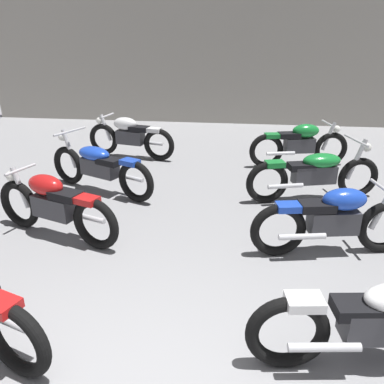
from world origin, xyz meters
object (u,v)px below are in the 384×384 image
at_px(motorcycle_right_row_3, 300,144).
at_px(motorcycle_right_row_2, 315,173).
at_px(motorcycle_left_row_1, 54,205).
at_px(motorcycle_right_row_1, 334,219).
at_px(motorcycle_left_row_2, 99,166).
at_px(motorcycle_left_row_3, 130,136).

bearing_deg(motorcycle_right_row_3, motorcycle_right_row_2, -89.41).
bearing_deg(motorcycle_left_row_1, motorcycle_right_row_1, 0.01).
distance_m(motorcycle_left_row_2, motorcycle_right_row_3, 3.85).
bearing_deg(motorcycle_left_row_3, motorcycle_right_row_2, -28.01).
bearing_deg(motorcycle_left_row_2, motorcycle_left_row_3, 90.25).
bearing_deg(motorcycle_left_row_1, motorcycle_right_row_2, 24.92).
distance_m(motorcycle_right_row_2, motorcycle_right_row_3, 1.67).
xyz_separation_m(motorcycle_left_row_3, motorcycle_right_row_2, (3.46, -1.84, -0.01)).
xyz_separation_m(motorcycle_right_row_1, motorcycle_right_row_2, (0.05, 1.63, -0.01)).
relative_size(motorcycle_left_row_1, motorcycle_right_row_1, 0.97).
bearing_deg(motorcycle_right_row_1, motorcycle_right_row_3, 89.50).
xyz_separation_m(motorcycle_left_row_1, motorcycle_left_row_2, (0.06, 1.55, -0.01)).
bearing_deg(motorcycle_right_row_2, motorcycle_left_row_2, -178.67).
xyz_separation_m(motorcycle_left_row_1, motorcycle_left_row_3, (0.05, 3.47, 0.00)).
bearing_deg(motorcycle_left_row_1, motorcycle_left_row_2, 87.93).
xyz_separation_m(motorcycle_left_row_2, motorcycle_right_row_1, (3.41, -1.55, 0.01)).
distance_m(motorcycle_left_row_1, motorcycle_right_row_3, 4.80).
xyz_separation_m(motorcycle_left_row_3, motorcycle_right_row_1, (3.42, -3.47, 0.00)).
bearing_deg(motorcycle_left_row_3, motorcycle_right_row_3, -2.93).
relative_size(motorcycle_left_row_1, motorcycle_left_row_2, 0.94).
bearing_deg(motorcycle_left_row_1, motorcycle_right_row_3, 43.34).
relative_size(motorcycle_left_row_1, motorcycle_right_row_2, 0.89).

